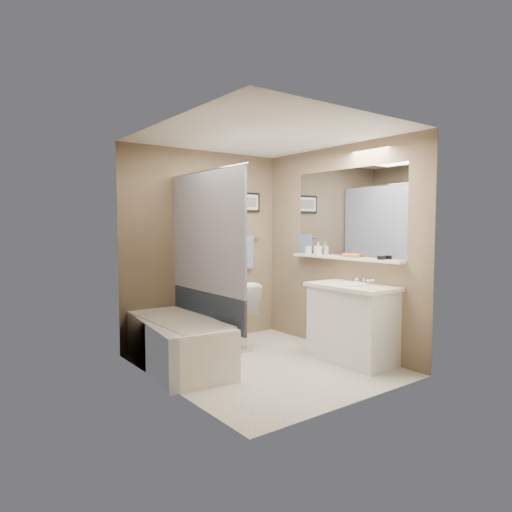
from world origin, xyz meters
TOP-DOWN VIEW (x-y plane):
  - ground at (0.00, 0.00)m, footprint 2.50×2.50m
  - ceiling at (0.00, 0.00)m, footprint 2.20×2.50m
  - wall_back at (0.00, 1.23)m, footprint 2.20×0.04m
  - wall_front at (0.00, -1.23)m, footprint 2.20×0.04m
  - wall_left at (-1.08, 0.00)m, footprint 0.04×2.50m
  - wall_right at (1.08, 0.00)m, footprint 0.04×2.50m
  - tile_surround at (-1.09, 0.50)m, footprint 0.02×1.55m
  - curtain_rod at (-0.40, 0.50)m, footprint 0.02×1.55m
  - curtain_upper at (-0.40, 0.50)m, footprint 0.03×1.45m
  - curtain_lower at (-0.40, 0.50)m, footprint 0.03×1.45m
  - mirror at (1.09, -0.15)m, footprint 0.02×1.60m
  - shelf at (1.04, -0.15)m, footprint 0.12×1.60m
  - towel_bar at (0.55, 1.22)m, footprint 0.60×0.02m
  - towel at (0.55, 1.20)m, footprint 0.34×0.05m
  - art_frame at (0.55, 1.23)m, footprint 0.62×0.02m
  - art_mat at (0.55, 1.22)m, footprint 0.56×0.00m
  - art_image at (0.55, 1.22)m, footprint 0.50×0.00m
  - door at (0.55, -1.24)m, footprint 0.80×0.02m
  - door_handle at (0.22, -1.19)m, footprint 0.10×0.02m
  - bathtub at (-0.75, 0.51)m, footprint 0.89×1.58m
  - tub_rim at (-0.75, 0.51)m, footprint 0.56×1.36m
  - toilet at (0.14, 0.84)m, footprint 0.60×0.86m
  - vanity at (0.85, -0.45)m, footprint 0.51×0.91m
  - countertop at (0.84, -0.45)m, footprint 0.54×0.96m
  - sink_basin at (0.83, -0.45)m, footprint 0.34×0.34m
  - faucet_spout at (1.03, -0.45)m, footprint 0.02×0.02m
  - faucet_knob at (1.03, -0.35)m, footprint 0.05×0.05m
  - candle_bowl_near at (1.04, -0.67)m, footprint 0.09×0.09m
  - hair_brush_front at (1.04, -0.26)m, footprint 0.06×0.22m
  - pink_comb at (1.04, 0.06)m, footprint 0.05×0.16m
  - glass_jar at (1.04, 0.44)m, footprint 0.08×0.08m
  - soap_bottle at (1.04, 0.27)m, footprint 0.07×0.08m

SIDE VIEW (x-z plane):
  - ground at x=0.00m, z-range 0.00..0.00m
  - bathtub at x=-0.75m, z-range 0.00..0.50m
  - vanity at x=0.85m, z-range 0.00..0.80m
  - toilet at x=0.14m, z-range 0.00..0.81m
  - tub_rim at x=-0.75m, z-range 0.49..0.51m
  - curtain_lower at x=-0.40m, z-range 0.40..0.76m
  - countertop at x=0.84m, z-range 0.80..0.84m
  - sink_basin at x=0.83m, z-range 0.84..0.86m
  - faucet_knob at x=1.03m, z-range 0.84..0.90m
  - faucet_spout at x=1.03m, z-range 0.84..0.94m
  - tile_surround at x=-1.09m, z-range 0.00..2.00m
  - door at x=0.55m, z-range 0.00..2.00m
  - door_handle at x=0.22m, z-range 0.99..1.01m
  - shelf at x=1.04m, z-range 1.09..1.11m
  - pink_comb at x=1.04m, z-range 1.11..1.12m
  - towel at x=0.55m, z-range 0.90..1.34m
  - candle_bowl_near at x=1.04m, z-range 1.11..1.16m
  - hair_brush_front at x=1.04m, z-range 1.12..1.16m
  - glass_jar at x=1.04m, z-range 1.11..1.22m
  - soap_bottle at x=1.04m, z-range 1.11..1.27m
  - wall_back at x=0.00m, z-range 0.00..2.40m
  - wall_front at x=0.00m, z-range 0.00..2.40m
  - wall_left at x=-1.08m, z-range 0.00..2.40m
  - wall_right at x=1.08m, z-range 0.00..2.40m
  - towel_bar at x=0.55m, z-range 1.29..1.31m
  - curtain_upper at x=-0.40m, z-range 0.76..2.04m
  - mirror at x=1.09m, z-range 1.12..2.12m
  - art_frame at x=0.55m, z-range 1.65..1.91m
  - art_mat at x=0.55m, z-range 1.68..1.88m
  - art_image at x=0.55m, z-range 1.72..1.84m
  - curtain_rod at x=-0.40m, z-range 2.04..2.06m
  - ceiling at x=0.00m, z-range 2.36..2.40m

